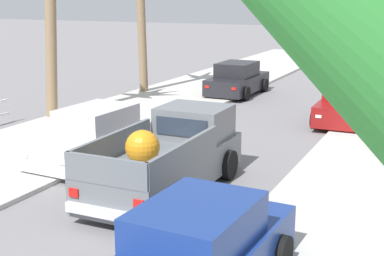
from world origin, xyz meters
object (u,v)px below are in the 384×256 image
object	(u,v)px
car_left_mid	(347,104)
pickup_truck	(170,158)
car_left_near	(96,136)
car_right_far	(237,80)
car_right_near	(199,253)

from	to	relation	value
car_left_mid	pickup_truck	bearing A→B (deg)	-105.62
car_left_near	car_left_mid	distance (m)	9.65
pickup_truck	car_left_near	xyz separation A→B (m)	(-3.01, 1.26, -0.08)
pickup_truck	car_right_far	bearing A→B (deg)	103.77
car_right_near	car_left_mid	size ratio (longest dim) A/B	1.01
car_right_near	car_right_far	size ratio (longest dim) A/B	1.01
car_left_near	car_left_mid	xyz separation A→B (m)	(5.57, 7.88, 0.00)
pickup_truck	car_right_near	bearing A→B (deg)	-57.09
pickup_truck	car_left_near	distance (m)	3.26
pickup_truck	car_left_mid	bearing A→B (deg)	74.38
car_left_near	car_right_far	distance (m)	11.62
car_left_mid	car_right_far	size ratio (longest dim) A/B	1.01
car_right_near	car_right_far	distance (m)	17.87
car_left_mid	car_left_near	bearing A→B (deg)	-125.24
car_left_near	pickup_truck	bearing A→B (deg)	-22.64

